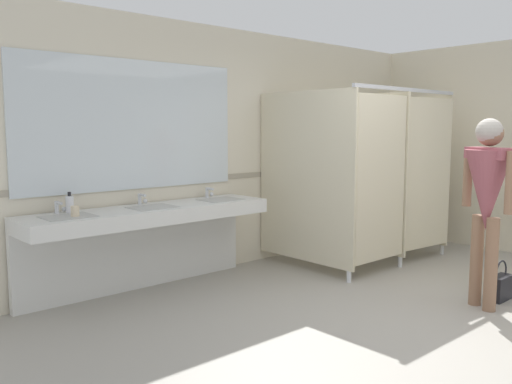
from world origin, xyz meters
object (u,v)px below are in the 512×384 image
object	(u,v)px
handbag	(500,287)
person_standing	(487,189)
soap_dispenser	(70,204)
paper_cup	(75,211)

from	to	relation	value
handbag	person_standing	bearing A→B (deg)	177.83
soap_dispenser	paper_cup	bearing A→B (deg)	-103.64
handbag	paper_cup	distance (m)	3.93
handbag	paper_cup	xyz separation A→B (m)	(-3.10, 2.29, 0.77)
person_standing	handbag	xyz separation A→B (m)	(0.34, -0.01, -0.94)
soap_dispenser	handbag	bearing A→B (deg)	-39.84
person_standing	paper_cup	world-z (taller)	person_standing
person_standing	paper_cup	distance (m)	3.58
handbag	soap_dispenser	world-z (taller)	soap_dispenser
person_standing	handbag	distance (m)	1.01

